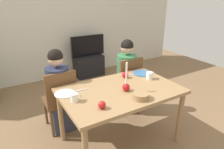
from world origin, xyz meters
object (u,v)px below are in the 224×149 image
at_px(person_left_child, 59,93).
at_px(person_right_child, 126,77).
at_px(apple_by_left_plate, 102,105).
at_px(chair_right, 127,81).
at_px(tv_stand, 89,65).
at_px(dining_table, 120,96).
at_px(mug_right, 150,76).
at_px(mug_left, 75,97).
at_px(tv, 88,46).
at_px(bowl_walnuts, 141,96).
at_px(plate_left, 65,94).
at_px(candle_centerpiece, 126,85).
at_px(plate_right, 142,73).
at_px(apple_near_candle, 125,75).
at_px(chair_left, 60,97).

xyz_separation_m(person_left_child, person_right_child, (1.09, 0.00, 0.00)).
bearing_deg(apple_by_left_plate, chair_right, 43.47).
bearing_deg(tv_stand, apple_by_left_plate, -111.41).
distance_m(dining_table, mug_right, 0.52).
distance_m(person_left_child, mug_left, 0.67).
distance_m(person_right_child, tv, 1.67).
distance_m(bowl_walnuts, apple_by_left_plate, 0.46).
xyz_separation_m(dining_table, plate_left, (-0.61, 0.22, 0.09)).
bearing_deg(tv, candle_centerpiece, -103.81).
relative_size(plate_right, mug_right, 1.92).
bearing_deg(plate_left, person_right_child, 20.25).
bearing_deg(person_right_child, mug_left, -150.06).
distance_m(chair_right, plate_left, 1.23).
distance_m(person_left_child, apple_near_candle, 0.92).
bearing_deg(tv_stand, chair_left, -124.82).
bearing_deg(plate_right, mug_right, -99.99).
xyz_separation_m(person_left_child, mug_right, (1.06, -0.57, 0.23)).
distance_m(candle_centerpiece, apple_by_left_plate, 0.47).
relative_size(dining_table, tv, 1.77).
bearing_deg(mug_left, person_left_child, 89.37).
relative_size(chair_left, candle_centerpiece, 2.58).
xyz_separation_m(person_left_child, apple_near_candle, (0.81, -0.38, 0.22)).
distance_m(dining_table, mug_left, 0.58).
bearing_deg(person_right_child, apple_by_left_plate, -135.48).
relative_size(person_right_child, plate_left, 5.15).
xyz_separation_m(apple_near_candle, apple_by_left_plate, (-0.63, -0.53, -0.00)).
bearing_deg(chair_left, plate_left, -97.01).
xyz_separation_m(tv, plate_left, (-1.22, -2.08, 0.05)).
bearing_deg(person_left_child, mug_left, -90.63).
bearing_deg(dining_table, apple_by_left_plate, -146.06).
xyz_separation_m(candle_centerpiece, bowl_walnuts, (0.03, -0.24, -0.04)).
relative_size(tv_stand, candle_centerpiece, 1.83).
bearing_deg(plate_left, chair_right, 18.80).
height_order(mug_left, bowl_walnuts, mug_left).
distance_m(tv_stand, apple_near_candle, 2.14).
distance_m(tv, plate_left, 2.41).
relative_size(plate_left, apple_near_candle, 2.68).
relative_size(mug_right, apple_near_candle, 1.56).
xyz_separation_m(tv_stand, plate_left, (-1.22, -2.08, 0.52)).
height_order(chair_right, person_left_child, person_left_child).
distance_m(chair_left, bowl_walnuts, 1.13).
bearing_deg(plate_right, tv_stand, 87.80).
bearing_deg(person_left_child, dining_table, -48.69).
bearing_deg(mug_left, chair_right, 28.65).
xyz_separation_m(tv, mug_right, (-0.11, -2.24, 0.09)).
distance_m(person_left_child, bowl_walnuts, 1.15).
xyz_separation_m(tv, apple_by_left_plate, (-1.00, -2.56, 0.08)).
bearing_deg(apple_by_left_plate, person_left_child, 100.79).
distance_m(person_right_child, plate_right, 0.42).
bearing_deg(candle_centerpiece, tv, 76.19).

